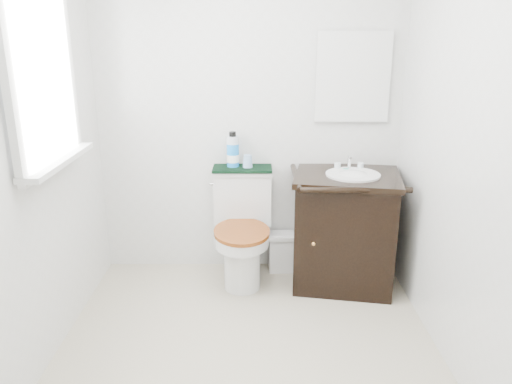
{
  "coord_description": "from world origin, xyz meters",
  "views": [
    {
      "loc": [
        0.04,
        -2.4,
        1.74
      ],
      "look_at": [
        0.05,
        0.75,
        0.74
      ],
      "focal_mm": 35.0,
      "sensor_mm": 36.0,
      "label": 1
    }
  ],
  "objects_px": {
    "vanity": "(345,227)",
    "trash_bin": "(281,251)",
    "mouthwash_bottle": "(233,151)",
    "toilet": "(242,234)",
    "cup": "(248,161)"
  },
  "relations": [
    {
      "from": "toilet",
      "to": "vanity",
      "type": "relative_size",
      "value": 0.87
    },
    {
      "from": "toilet",
      "to": "mouthwash_bottle",
      "type": "bearing_deg",
      "value": 114.55
    },
    {
      "from": "mouthwash_bottle",
      "to": "cup",
      "type": "relative_size",
      "value": 2.85
    },
    {
      "from": "toilet",
      "to": "mouthwash_bottle",
      "type": "distance_m",
      "value": 0.61
    },
    {
      "from": "toilet",
      "to": "cup",
      "type": "distance_m",
      "value": 0.53
    },
    {
      "from": "cup",
      "to": "vanity",
      "type": "bearing_deg",
      "value": -15.3
    },
    {
      "from": "toilet",
      "to": "trash_bin",
      "type": "relative_size",
      "value": 2.7
    },
    {
      "from": "cup",
      "to": "trash_bin",
      "type": "bearing_deg",
      "value": 1.63
    },
    {
      "from": "trash_bin",
      "to": "cup",
      "type": "xyz_separation_m",
      "value": [
        -0.25,
        -0.01,
        0.71
      ]
    },
    {
      "from": "vanity",
      "to": "trash_bin",
      "type": "bearing_deg",
      "value": 155.93
    },
    {
      "from": "vanity",
      "to": "mouthwash_bottle",
      "type": "relative_size",
      "value": 3.61
    },
    {
      "from": "trash_bin",
      "to": "cup",
      "type": "distance_m",
      "value": 0.76
    },
    {
      "from": "mouthwash_bottle",
      "to": "cup",
      "type": "height_order",
      "value": "mouthwash_bottle"
    },
    {
      "from": "trash_bin",
      "to": "mouthwash_bottle",
      "type": "bearing_deg",
      "value": 177.13
    },
    {
      "from": "vanity",
      "to": "trash_bin",
      "type": "relative_size",
      "value": 3.09
    }
  ]
}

